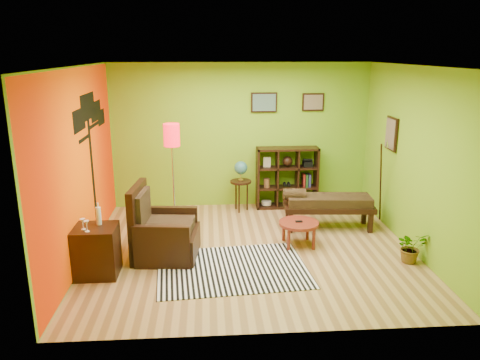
{
  "coord_description": "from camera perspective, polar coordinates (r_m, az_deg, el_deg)",
  "views": [
    {
      "loc": [
        -0.64,
        -6.73,
        3.01
      ],
      "look_at": [
        -0.15,
        0.31,
        1.05
      ],
      "focal_mm": 35.0,
      "sensor_mm": 36.0,
      "label": 1
    }
  ],
  "objects": [
    {
      "name": "globe_table",
      "position": [
        8.91,
        0.1,
        0.79
      ],
      "size": [
        0.4,
        0.4,
        0.98
      ],
      "color": "black",
      "rests_on": "ground"
    },
    {
      "name": "ground",
      "position": [
        7.4,
        1.3,
        -8.49
      ],
      "size": [
        5.0,
        5.0,
        0.0
      ],
      "primitive_type": "plane",
      "color": "tan",
      "rests_on": "ground"
    },
    {
      "name": "cube_shelf",
      "position": [
        9.21,
        5.83,
        0.28
      ],
      "size": [
        1.2,
        0.35,
        1.2
      ],
      "color": "black",
      "rests_on": "ground"
    },
    {
      "name": "side_cabinet",
      "position": [
        6.79,
        -17.14,
        -8.24
      ],
      "size": [
        0.59,
        0.54,
        1.01
      ],
      "color": "black",
      "rests_on": "ground"
    },
    {
      "name": "room_shell",
      "position": [
        6.87,
        0.61,
        5.38
      ],
      "size": [
        5.04,
        4.54,
        2.82
      ],
      "color": "#75AF1B",
      "rests_on": "ground"
    },
    {
      "name": "armchair",
      "position": [
        7.15,
        -9.5,
        -6.66
      ],
      "size": [
        1.01,
        1.01,
        1.11
      ],
      "color": "black",
      "rests_on": "ground"
    },
    {
      "name": "bench",
      "position": [
        8.24,
        10.48,
        -2.78
      ],
      "size": [
        1.59,
        0.66,
        0.72
      ],
      "color": "black",
      "rests_on": "ground"
    },
    {
      "name": "coffee_table",
      "position": [
        7.5,
        7.17,
        -5.49
      ],
      "size": [
        0.63,
        0.63,
        0.41
      ],
      "color": "maroon",
      "rests_on": "ground"
    },
    {
      "name": "potted_plant",
      "position": [
        7.37,
        20.07,
        -8.04
      ],
      "size": [
        0.49,
        0.53,
        0.37
      ],
      "primitive_type": "imported",
      "rotation": [
        0.0,
        0.0,
        0.14
      ],
      "color": "#26661E",
      "rests_on": "ground"
    },
    {
      "name": "floor_lamp",
      "position": [
        7.86,
        -8.29,
        4.27
      ],
      "size": [
        0.28,
        0.28,
        1.85
      ],
      "color": "silver",
      "rests_on": "ground"
    },
    {
      "name": "zebra_rug",
      "position": [
        6.79,
        -0.95,
        -10.73
      ],
      "size": [
        2.23,
        1.7,
        0.01
      ],
      "primitive_type": "cube",
      "rotation": [
        0.0,
        0.0,
        0.08
      ],
      "color": "white",
      "rests_on": "ground"
    }
  ]
}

